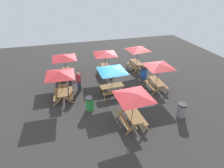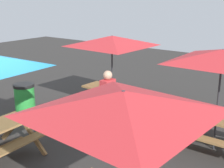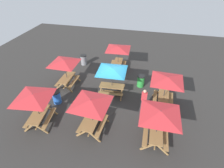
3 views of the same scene
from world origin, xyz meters
The scene contains 5 objects.
picnic_table_0 centered at (0.34, 3.84, 1.99)m, with size 2.83×2.83×2.34m.
picnic_table_3 centered at (3.53, -0.22, 1.99)m, with size 2.82×2.82×2.34m.
picnic_table_6 centered at (3.54, 3.43, 1.99)m, with size 2.83×2.83×2.34m.
trash_bin_green centered at (-1.48, 2.13, 0.49)m, with size 0.59×0.59×0.98m.
person_standing centered at (1.18, 2.55, 0.89)m, with size 0.23×0.36×1.67m.
Camera 2 is at (5.52, -3.13, 3.40)m, focal length 50.00 mm.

